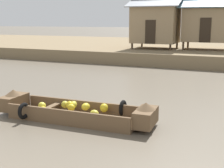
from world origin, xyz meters
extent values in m
plane|color=#665B4C|center=(0.00, 10.00, 0.00)|extent=(300.00, 300.00, 0.00)
cube|color=#7F6B4C|center=(0.00, 26.72, 0.45)|extent=(160.00, 20.00, 0.90)
cube|color=brown|center=(-0.15, 5.01, 0.06)|extent=(4.13, 1.37, 0.12)
cube|color=brown|center=(-0.17, 5.59, 0.30)|extent=(4.09, 0.21, 0.36)
cube|color=brown|center=(-0.13, 4.43, 0.30)|extent=(4.09, 0.21, 0.36)
cube|color=brown|center=(2.15, 5.08, 0.35)|extent=(0.55, 1.07, 0.47)
cone|color=brown|center=(2.15, 5.08, 0.69)|extent=(0.58, 0.58, 0.20)
cube|color=brown|center=(-2.45, 4.94, 0.35)|extent=(0.55, 1.07, 0.47)
cone|color=brown|center=(-2.45, 4.94, 0.69)|extent=(0.58, 0.58, 0.20)
cube|color=brown|center=(-1.02, 4.98, 0.32)|extent=(0.24, 1.12, 0.05)
torus|color=black|center=(1.20, 5.75, 0.33)|extent=(0.14, 0.52, 0.52)
torus|color=black|center=(-1.50, 4.26, 0.33)|extent=(0.14, 0.52, 0.52)
ellipsoid|color=yellow|center=(-0.35, 5.08, 0.43)|extent=(0.35, 0.35, 0.27)
ellipsoid|color=gold|center=(0.64, 4.82, 0.35)|extent=(0.34, 0.31, 0.22)
ellipsoid|color=yellow|center=(-0.29, 5.23, 0.42)|extent=(0.29, 0.35, 0.23)
ellipsoid|color=yellow|center=(-1.26, 4.86, 0.36)|extent=(0.35, 0.34, 0.26)
ellipsoid|color=yellow|center=(-0.23, 4.96, 0.40)|extent=(0.28, 0.24, 0.22)
ellipsoid|color=yellow|center=(-1.04, 4.62, 0.34)|extent=(0.33, 0.33, 0.19)
ellipsoid|color=yellow|center=(0.70, 5.39, 0.38)|extent=(0.32, 0.32, 0.27)
ellipsoid|color=gold|center=(-0.62, 5.23, 0.39)|extent=(0.27, 0.28, 0.24)
ellipsoid|color=yellow|center=(0.14, 5.23, 0.40)|extent=(0.32, 0.36, 0.23)
cylinder|color=#4C3826|center=(-3.42, 19.75, 1.13)|extent=(0.16, 0.16, 0.46)
cylinder|color=#4C3826|center=(-0.37, 19.75, 1.13)|extent=(0.16, 0.16, 0.46)
cylinder|color=#4C3826|center=(-3.42, 22.34, 1.13)|extent=(0.16, 0.16, 0.46)
cylinder|color=#4C3826|center=(-0.37, 22.34, 1.13)|extent=(0.16, 0.16, 0.46)
cube|color=#9E8460|center=(-1.89, 21.05, 2.80)|extent=(3.45, 2.98, 2.89)
cube|color=#2D2319|center=(-1.89, 19.53, 2.26)|extent=(0.80, 0.04, 1.80)
cube|color=#9399A0|center=(-1.89, 20.30, 4.48)|extent=(4.15, 1.99, 0.76)
cube|color=#9399A0|center=(-1.89, 21.79, 4.48)|extent=(4.15, 1.99, 0.76)
cylinder|color=#4C3826|center=(0.45, 20.55, 1.21)|extent=(0.16, 0.16, 0.62)
cylinder|color=#4C3826|center=(0.45, 22.80, 1.21)|extent=(0.16, 0.16, 0.62)
cube|color=#9E8460|center=(2.03, 21.68, 2.85)|extent=(3.55, 2.65, 2.67)
cube|color=#2D2319|center=(2.03, 20.33, 2.41)|extent=(0.80, 0.04, 1.80)
cube|color=slate|center=(2.03, 21.02, 4.44)|extent=(4.25, 1.81, 0.88)
cube|color=slate|center=(2.03, 22.34, 4.44)|extent=(4.25, 1.81, 0.88)
camera|label=1|loc=(4.47, -2.82, 3.03)|focal=48.08mm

